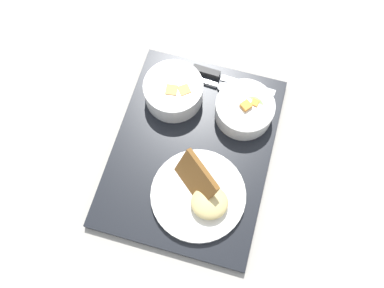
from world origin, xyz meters
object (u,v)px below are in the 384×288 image
object	(u,v)px
bowl_soup	(173,90)
knife	(219,76)
bowl_salad	(244,109)
plate_main	(200,195)
spoon	(213,84)

from	to	relation	value
bowl_soup	knife	bearing A→B (deg)	126.87
bowl_salad	knife	world-z (taller)	bowl_salad
plate_main	knife	world-z (taller)	plate_main
plate_main	spoon	xyz separation A→B (m)	(-0.25, -0.01, -0.01)
bowl_salad	bowl_soup	distance (m)	0.15
knife	spoon	distance (m)	0.02
plate_main	spoon	size ratio (longest dim) A/B	1.10
bowl_soup	knife	size ratio (longest dim) A/B	0.68
bowl_soup	spoon	distance (m)	0.09
bowl_salad	spoon	world-z (taller)	bowl_salad
bowl_salad	plate_main	bearing A→B (deg)	-17.66
bowl_soup	plate_main	size ratio (longest dim) A/B	0.67
bowl_soup	knife	world-z (taller)	bowl_soup
bowl_soup	spoon	world-z (taller)	bowl_soup
bowl_soup	plate_main	xyz separation A→B (m)	(0.20, 0.09, -0.02)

